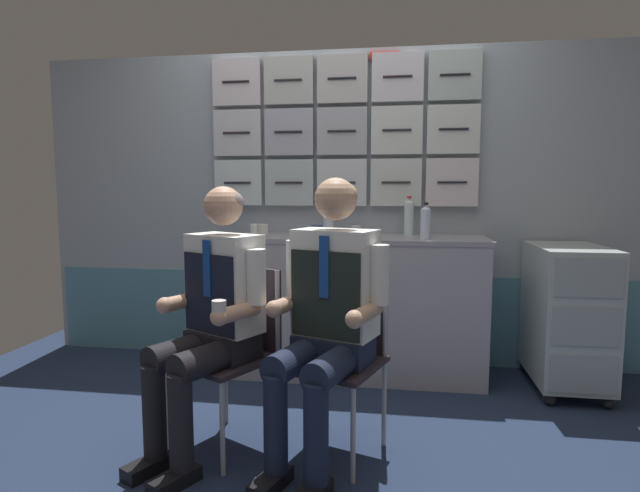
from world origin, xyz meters
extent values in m
cube|color=#1F2B45|center=(0.00, 0.00, -0.02)|extent=(4.80, 4.80, 0.04)
cube|color=#96A1AB|center=(0.00, 1.38, 1.07)|extent=(4.20, 0.06, 2.15)
cube|color=teal|center=(0.00, 1.34, 0.31)|extent=(4.12, 0.01, 0.62)
cube|color=silver|center=(-0.66, 1.32, 1.26)|extent=(0.34, 0.06, 0.32)
cylinder|color=#1D1E2C|center=(-0.66, 1.28, 1.26)|extent=(0.19, 0.01, 0.01)
cube|color=#B0BEC1|center=(-0.29, 1.32, 1.26)|extent=(0.34, 0.06, 0.32)
cylinder|color=black|center=(-0.29, 1.28, 1.26)|extent=(0.19, 0.01, 0.01)
cube|color=silver|center=(0.07, 1.32, 1.26)|extent=(0.34, 0.06, 0.32)
cylinder|color=#20292C|center=(0.07, 1.28, 1.26)|extent=(0.19, 0.01, 0.01)
cube|color=silver|center=(0.44, 1.32, 1.26)|extent=(0.34, 0.06, 0.32)
cylinder|color=#222823|center=(0.44, 1.28, 1.26)|extent=(0.19, 0.01, 0.01)
cube|color=silver|center=(0.81, 1.32, 1.26)|extent=(0.34, 0.06, 0.32)
cylinder|color=#1E2130|center=(0.81, 1.28, 1.26)|extent=(0.19, 0.01, 0.01)
cube|color=silver|center=(-0.66, 1.32, 1.60)|extent=(0.34, 0.06, 0.32)
cylinder|color=#291D2A|center=(-0.66, 1.28, 1.60)|extent=(0.19, 0.01, 0.01)
cube|color=#A6A8B8|center=(-0.29, 1.32, 1.60)|extent=(0.34, 0.06, 0.32)
cylinder|color=black|center=(-0.29, 1.28, 1.60)|extent=(0.19, 0.01, 0.01)
cube|color=#A6AAB3|center=(0.07, 1.32, 1.60)|extent=(0.34, 0.06, 0.32)
cylinder|color=#292329|center=(0.07, 1.28, 1.60)|extent=(0.19, 0.01, 0.01)
cube|color=silver|center=(0.44, 1.32, 1.60)|extent=(0.34, 0.06, 0.32)
cylinder|color=#212230|center=(0.44, 1.28, 1.60)|extent=(0.19, 0.01, 0.01)
cube|color=silver|center=(0.81, 1.32, 1.60)|extent=(0.34, 0.06, 0.32)
cylinder|color=black|center=(0.81, 1.28, 1.60)|extent=(0.19, 0.01, 0.01)
cube|color=silver|center=(-0.66, 1.32, 1.94)|extent=(0.34, 0.06, 0.32)
cylinder|color=black|center=(-0.66, 1.28, 1.94)|extent=(0.19, 0.01, 0.01)
cube|color=#B3B6AF|center=(-0.29, 1.32, 1.94)|extent=(0.34, 0.06, 0.32)
cylinder|color=#252B2D|center=(-0.29, 1.28, 1.94)|extent=(0.19, 0.01, 0.01)
cube|color=#BCB6B6|center=(0.07, 1.32, 1.94)|extent=(0.34, 0.06, 0.32)
cylinder|color=black|center=(0.07, 1.28, 1.94)|extent=(0.19, 0.01, 0.01)
cube|color=silver|center=(0.44, 1.32, 1.94)|extent=(0.34, 0.06, 0.32)
cylinder|color=#2B2023|center=(0.44, 1.28, 1.94)|extent=(0.19, 0.01, 0.01)
cube|color=#A8B6B1|center=(0.81, 1.32, 1.94)|extent=(0.34, 0.06, 0.32)
cylinder|color=black|center=(0.81, 1.28, 1.94)|extent=(0.19, 0.01, 0.01)
cube|color=red|center=(0.35, 1.33, 2.09)|extent=(0.20, 0.02, 0.05)
cube|color=#A09EA8|center=(0.21, 1.09, 0.44)|extent=(1.58, 0.52, 0.88)
cube|color=gray|center=(0.21, 1.09, 0.89)|extent=(1.61, 0.53, 0.03)
sphere|color=black|center=(1.32, 0.73, 0.04)|extent=(0.07, 0.07, 0.07)
sphere|color=black|center=(1.63, 0.73, 0.04)|extent=(0.07, 0.07, 0.07)
sphere|color=black|center=(1.32, 1.28, 0.04)|extent=(0.07, 0.07, 0.07)
sphere|color=black|center=(1.63, 1.28, 0.04)|extent=(0.07, 0.07, 0.07)
cube|color=#ABB7B7|center=(1.47, 1.00, 0.47)|extent=(0.40, 0.64, 0.81)
cube|color=#97A2A3|center=(1.47, 0.68, 0.20)|extent=(0.35, 0.01, 0.21)
cube|color=#97A2A3|center=(1.47, 0.68, 0.47)|extent=(0.35, 0.01, 0.21)
cube|color=#97A2A3|center=(1.47, 0.68, 0.74)|extent=(0.35, 0.01, 0.21)
cylinder|color=#28282D|center=(1.47, 0.70, 0.86)|extent=(0.32, 0.02, 0.02)
cylinder|color=#A8AAAF|center=(-0.58, -0.07, 0.21)|extent=(0.02, 0.02, 0.41)
cylinder|color=#A8AAAF|center=(-0.26, -0.24, 0.21)|extent=(0.02, 0.02, 0.41)
cylinder|color=#A8AAAF|center=(-0.41, 0.25, 0.21)|extent=(0.02, 0.02, 0.41)
cylinder|color=#A8AAAF|center=(-0.09, 0.08, 0.21)|extent=(0.02, 0.02, 0.41)
cube|color=#2B2128|center=(-0.34, 0.01, 0.42)|extent=(0.54, 0.54, 0.02)
cube|color=#2B2128|center=(-0.25, 0.17, 0.64)|extent=(0.34, 0.20, 0.40)
cylinder|color=#A8AAAF|center=(-0.41, 0.25, 0.64)|extent=(0.02, 0.02, 0.40)
cylinder|color=#A8AAAF|center=(-0.09, 0.08, 0.64)|extent=(0.02, 0.02, 0.40)
cube|color=black|center=(-0.58, -0.27, 0.03)|extent=(0.18, 0.24, 0.06)
cube|color=black|center=(-0.42, -0.36, 0.03)|extent=(0.18, 0.24, 0.06)
cylinder|color=black|center=(-0.56, -0.24, 0.26)|extent=(0.10, 0.10, 0.41)
cylinder|color=black|center=(-0.41, -0.32, 0.26)|extent=(0.10, 0.10, 0.41)
cylinder|color=black|center=(-0.49, -0.10, 0.49)|extent=(0.28, 0.38, 0.13)
cylinder|color=black|center=(-0.33, -0.18, 0.49)|extent=(0.28, 0.38, 0.13)
cube|color=black|center=(-0.34, 0.01, 0.50)|extent=(0.38, 0.33, 0.12)
cube|color=white|center=(-0.33, 0.02, 0.78)|extent=(0.39, 0.32, 0.45)
cube|color=black|center=(-0.37, -0.06, 0.75)|extent=(0.28, 0.15, 0.36)
cube|color=navy|center=(-0.38, -0.07, 0.86)|extent=(0.04, 0.03, 0.25)
cylinder|color=white|center=(-0.50, 0.11, 0.83)|extent=(0.08, 0.08, 0.24)
cylinder|color=tan|center=(-0.53, 0.02, 0.69)|extent=(0.16, 0.23, 0.07)
sphere|color=tan|center=(-0.58, -0.07, 0.69)|extent=(0.08, 0.08, 0.08)
cylinder|color=white|center=(-0.15, -0.07, 0.83)|extent=(0.08, 0.08, 0.24)
cylinder|color=tan|center=(-0.21, -0.15, 0.69)|extent=(0.16, 0.23, 0.07)
sphere|color=tan|center=(-0.26, -0.24, 0.69)|extent=(0.08, 0.08, 0.08)
cylinder|color=silver|center=(-0.26, -0.24, 0.73)|extent=(0.06, 0.06, 0.06)
sphere|color=tan|center=(-0.33, 0.02, 1.14)|extent=(0.18, 0.18, 0.18)
ellipsoid|color=gray|center=(-0.32, 0.03, 1.15)|extent=(0.23, 0.22, 0.12)
cylinder|color=#A8AAAF|center=(-0.05, -0.10, 0.21)|extent=(0.02, 0.02, 0.41)
cylinder|color=#A8AAAF|center=(0.29, -0.21, 0.21)|extent=(0.02, 0.02, 0.41)
cylinder|color=#A8AAAF|center=(0.07, 0.25, 0.21)|extent=(0.02, 0.02, 0.41)
cylinder|color=#A8AAAF|center=(0.41, 0.13, 0.21)|extent=(0.02, 0.02, 0.41)
cube|color=#2B2128|center=(0.18, 0.02, 0.42)|extent=(0.51, 0.51, 0.02)
cube|color=#2B2128|center=(0.24, 0.20, 0.64)|extent=(0.36, 0.15, 0.40)
cylinder|color=#A8AAAF|center=(0.07, 0.25, 0.64)|extent=(0.02, 0.02, 0.40)
cylinder|color=#A8AAAF|center=(0.41, 0.13, 0.64)|extent=(0.02, 0.02, 0.40)
cube|color=black|center=(-0.03, -0.31, 0.03)|extent=(0.16, 0.24, 0.06)
cylinder|color=#181F35|center=(-0.02, -0.27, 0.26)|extent=(0.10, 0.10, 0.41)
cylinder|color=#181F35|center=(0.16, -0.34, 0.26)|extent=(0.10, 0.10, 0.41)
cylinder|color=#181F35|center=(0.04, -0.11, 0.49)|extent=(0.25, 0.40, 0.13)
cylinder|color=#181F35|center=(0.21, -0.17, 0.49)|extent=(0.25, 0.40, 0.13)
cube|color=#181F35|center=(0.18, 0.02, 0.50)|extent=(0.39, 0.30, 0.12)
cube|color=white|center=(0.19, 0.04, 0.79)|extent=(0.40, 0.30, 0.48)
cube|color=black|center=(0.15, -0.06, 0.76)|extent=(0.32, 0.12, 0.38)
cube|color=navy|center=(0.15, -0.07, 0.88)|extent=(0.04, 0.02, 0.27)
cylinder|color=white|center=(-0.01, 0.10, 0.85)|extent=(0.08, 0.08, 0.26)
cylinder|color=tan|center=(-0.03, 0.00, 0.70)|extent=(0.14, 0.25, 0.07)
sphere|color=tan|center=(-0.06, -0.11, 0.70)|extent=(0.08, 0.08, 0.08)
cylinder|color=white|center=(0.38, -0.03, 0.85)|extent=(0.08, 0.08, 0.26)
cylinder|color=tan|center=(0.33, -0.13, 0.70)|extent=(0.14, 0.25, 0.07)
sphere|color=tan|center=(0.30, -0.23, 0.70)|extent=(0.08, 0.08, 0.08)
sphere|color=tan|center=(0.19, 0.04, 1.17)|extent=(0.19, 0.19, 0.19)
ellipsoid|color=tan|center=(0.19, 0.05, 1.19)|extent=(0.23, 0.22, 0.13)
cylinder|color=silver|center=(0.62, 0.96, 1.00)|extent=(0.06, 0.06, 0.18)
cone|color=silver|center=(0.62, 0.96, 1.10)|extent=(0.06, 0.06, 0.02)
cylinder|color=black|center=(0.62, 0.96, 1.12)|extent=(0.03, 0.03, 0.02)
cylinder|color=silver|center=(0.53, 1.23, 1.02)|extent=(0.06, 0.06, 0.22)
cone|color=silver|center=(0.53, 1.23, 1.14)|extent=(0.06, 0.06, 0.02)
cylinder|color=red|center=(0.53, 1.23, 1.16)|extent=(0.03, 0.03, 0.02)
cylinder|color=silver|center=(0.00, 1.16, 1.02)|extent=(0.07, 0.07, 0.22)
cone|color=silver|center=(0.00, 1.16, 1.14)|extent=(0.07, 0.07, 0.02)
cylinder|color=blue|center=(0.00, 1.16, 1.17)|extent=(0.03, 0.03, 0.02)
cylinder|color=silver|center=(0.18, 1.27, 0.94)|extent=(0.07, 0.07, 0.06)
cylinder|color=#382114|center=(0.18, 1.27, 0.96)|extent=(0.06, 0.06, 0.01)
cylinder|color=navy|center=(-0.04, 0.96, 0.95)|extent=(0.07, 0.07, 0.08)
cylinder|color=#382114|center=(-0.04, 0.96, 0.98)|extent=(0.06, 0.06, 0.01)
cylinder|color=white|center=(-0.50, 1.13, 0.94)|extent=(0.06, 0.06, 0.07)
cylinder|color=#382114|center=(-0.50, 1.13, 0.97)|extent=(0.05, 0.05, 0.01)
cylinder|color=silver|center=(-0.39, 0.93, 0.95)|extent=(0.07, 0.07, 0.08)
cylinder|color=#382114|center=(-0.39, 0.93, 0.98)|extent=(0.06, 0.06, 0.01)
camera|label=1|loc=(0.46, -2.24, 1.21)|focal=29.12mm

